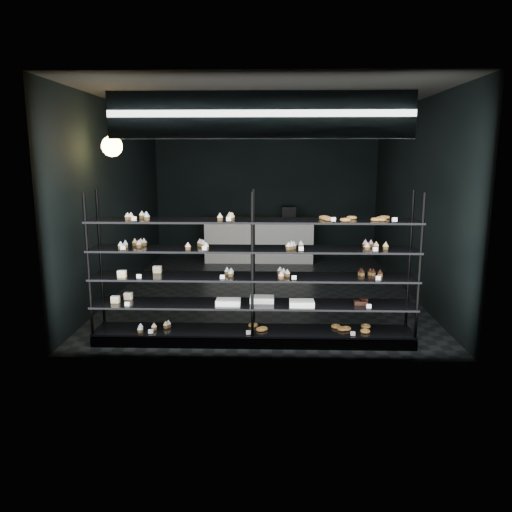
% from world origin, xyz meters
% --- Properties ---
extents(room, '(5.01, 6.01, 3.20)m').
position_xyz_m(room, '(0.00, 0.00, 1.60)').
color(room, black).
rests_on(room, ground).
extents(display_shelf, '(4.00, 0.50, 1.91)m').
position_xyz_m(display_shelf, '(-0.12, -2.45, 0.63)').
color(display_shelf, black).
rests_on(display_shelf, room).
extents(signage, '(3.30, 0.05, 0.50)m').
position_xyz_m(signage, '(0.00, -2.93, 2.75)').
color(signage, '#100C40').
rests_on(signage, room).
extents(pendant_lamp, '(0.28, 0.28, 0.87)m').
position_xyz_m(pendant_lamp, '(-2.10, -1.41, 2.45)').
color(pendant_lamp, black).
rests_on(pendant_lamp, room).
extents(service_counter, '(2.46, 0.65, 1.23)m').
position_xyz_m(service_counter, '(-0.13, 2.50, 0.50)').
color(service_counter, silver).
rests_on(service_counter, room).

